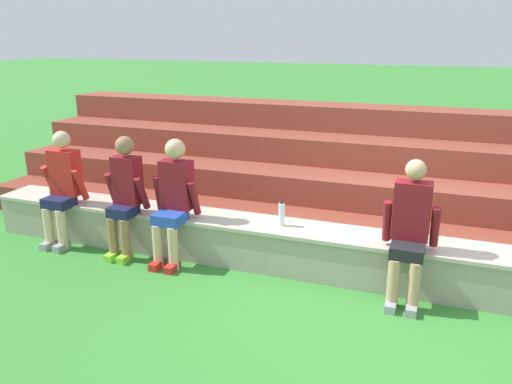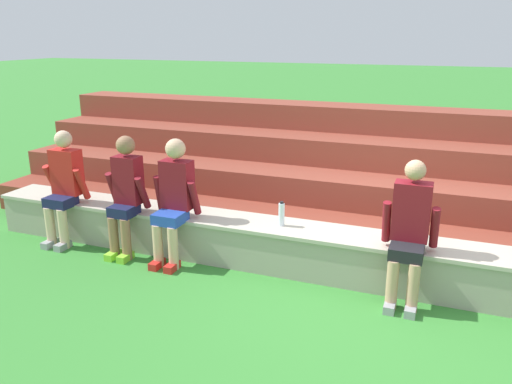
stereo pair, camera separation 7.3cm
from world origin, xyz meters
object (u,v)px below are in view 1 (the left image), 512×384
(person_left_of_center, at_px, (125,194))
(person_right_of_center, at_px, (410,229))
(water_bottle_near_right, at_px, (282,214))
(person_center, at_px, (173,198))
(person_far_left, at_px, (62,185))

(person_left_of_center, bearing_deg, person_right_of_center, 0.26)
(person_left_of_center, height_order, water_bottle_near_right, person_left_of_center)
(person_center, bearing_deg, water_bottle_near_right, 11.53)
(person_left_of_center, xyz_separation_m, person_right_of_center, (3.13, 0.01, -0.01))
(person_left_of_center, bearing_deg, person_center, 2.39)
(person_center, relative_size, water_bottle_near_right, 5.11)
(person_far_left, bearing_deg, person_left_of_center, -1.94)
(person_far_left, height_order, person_left_of_center, person_left_of_center)
(person_far_left, relative_size, person_right_of_center, 1.00)
(person_center, bearing_deg, person_far_left, 179.81)
(person_right_of_center, xyz_separation_m, water_bottle_near_right, (-1.34, 0.25, -0.10))
(person_left_of_center, distance_m, person_right_of_center, 3.13)
(person_left_of_center, relative_size, person_center, 1.00)
(person_far_left, bearing_deg, person_center, -0.19)
(person_left_of_center, height_order, person_right_of_center, person_left_of_center)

